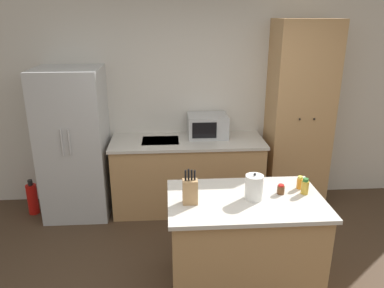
# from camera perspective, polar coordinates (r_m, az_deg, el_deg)

# --- Properties ---
(wall_back) EXTENTS (7.20, 0.06, 2.60)m
(wall_back) POSITION_cam_1_polar(r_m,az_deg,el_deg) (4.80, 1.96, 6.57)
(wall_back) COLOR beige
(wall_back) RESTS_ON ground_plane
(refrigerator) EXTENTS (0.75, 0.72, 1.79)m
(refrigerator) POSITION_cam_1_polar(r_m,az_deg,el_deg) (4.65, -17.46, 0.03)
(refrigerator) COLOR #B7BABC
(refrigerator) RESTS_ON ground_plane
(back_counter) EXTENTS (1.86, 0.70, 0.90)m
(back_counter) POSITION_cam_1_polar(r_m,az_deg,el_deg) (4.70, -0.69, -4.56)
(back_counter) COLOR tan
(back_counter) RESTS_ON ground_plane
(pantry_cabinet) EXTENTS (0.72, 0.56, 2.30)m
(pantry_cabinet) POSITION_cam_1_polar(r_m,az_deg,el_deg) (4.80, 15.94, 4.01)
(pantry_cabinet) COLOR tan
(pantry_cabinet) RESTS_ON ground_plane
(kitchen_island) EXTENTS (1.32, 0.82, 0.88)m
(kitchen_island) POSITION_cam_1_polar(r_m,az_deg,el_deg) (3.44, 7.83, -14.67)
(kitchen_island) COLOR tan
(kitchen_island) RESTS_ON ground_plane
(microwave) EXTENTS (0.48, 0.39, 0.28)m
(microwave) POSITION_cam_1_polar(r_m,az_deg,el_deg) (4.63, 2.38, 2.80)
(microwave) COLOR #B2B5B7
(microwave) RESTS_ON back_counter
(knife_block) EXTENTS (0.12, 0.08, 0.31)m
(knife_block) POSITION_cam_1_polar(r_m,az_deg,el_deg) (3.06, -0.29, -7.19)
(knife_block) COLOR tan
(knife_block) RESTS_ON kitchen_island
(spice_bottle_tall_dark) EXTENTS (0.05, 0.05, 0.12)m
(spice_bottle_tall_dark) POSITION_cam_1_polar(r_m,az_deg,el_deg) (3.47, 16.11, -5.70)
(spice_bottle_tall_dark) COLOR orange
(spice_bottle_tall_dark) RESTS_ON kitchen_island
(spice_bottle_short_red) EXTENTS (0.06, 0.06, 0.14)m
(spice_bottle_short_red) POSITION_cam_1_polar(r_m,az_deg,el_deg) (3.38, 16.83, -6.24)
(spice_bottle_short_red) COLOR gold
(spice_bottle_short_red) RESTS_ON kitchen_island
(spice_bottle_amber_oil) EXTENTS (0.06, 0.06, 0.09)m
(spice_bottle_amber_oil) POSITION_cam_1_polar(r_m,az_deg,el_deg) (3.33, 13.38, -6.75)
(spice_bottle_amber_oil) COLOR #563319
(spice_bottle_amber_oil) RESTS_ON kitchen_island
(kettle) EXTENTS (0.15, 0.15, 0.24)m
(kettle) POSITION_cam_1_polar(r_m,az_deg,el_deg) (3.17, 9.44, -6.53)
(kettle) COLOR white
(kettle) RESTS_ON kitchen_island
(fire_extinguisher) EXTENTS (0.13, 0.13, 0.45)m
(fire_extinguisher) POSITION_cam_1_polar(r_m,az_deg,el_deg) (5.06, -23.12, -7.65)
(fire_extinguisher) COLOR red
(fire_extinguisher) RESTS_ON ground_plane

